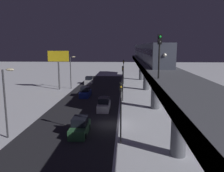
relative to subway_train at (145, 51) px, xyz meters
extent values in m
plane|color=white|center=(6.58, 28.46, -8.74)|extent=(240.00, 240.00, 0.00)
cube|color=#28282D|center=(11.39, 28.46, -8.73)|extent=(11.00, 97.65, 0.01)
cube|color=slate|center=(0.00, 28.46, -2.18)|extent=(5.00, 97.65, 0.80)
cube|color=#38383D|center=(2.38, 28.46, -2.18)|extent=(0.24, 95.69, 0.80)
cylinder|color=slate|center=(0.00, -12.23, -5.66)|extent=(1.40, 1.40, 6.16)
cylinder|color=slate|center=(0.00, 4.04, -5.66)|extent=(1.40, 1.40, 6.16)
cylinder|color=slate|center=(0.00, 20.32, -5.66)|extent=(1.40, 1.40, 6.16)
cylinder|color=slate|center=(0.00, 36.59, -5.66)|extent=(1.40, 1.40, 6.16)
cube|color=#4C5160|center=(0.00, 18.60, -0.08)|extent=(2.90, 18.00, 3.40)
cube|color=black|center=(0.00, 18.60, 0.33)|extent=(2.94, 16.20, 0.90)
cube|color=#4C5160|center=(0.00, 0.00, -0.08)|extent=(2.90, 18.00, 3.40)
cube|color=black|center=(0.00, 0.00, 0.33)|extent=(2.94, 16.20, 0.90)
cube|color=#4C5160|center=(0.00, -18.60, -0.08)|extent=(2.90, 18.00, 3.40)
cube|color=black|center=(0.00, -18.60, 0.33)|extent=(2.94, 16.20, 0.90)
sphere|color=white|center=(0.00, 27.65, 0.09)|extent=(0.44, 0.44, 0.44)
cylinder|color=black|center=(1.81, 35.40, -0.18)|extent=(0.16, 0.16, 3.20)
cube|color=black|center=(1.81, 35.40, 1.77)|extent=(0.36, 0.28, 0.90)
sphere|color=#19F23F|center=(1.81, 35.56, 2.00)|extent=(0.22, 0.22, 0.22)
sphere|color=#333333|center=(1.81, 35.56, 1.54)|extent=(0.22, 0.22, 0.22)
cube|color=#2D6038|center=(9.99, 31.89, -8.18)|extent=(1.80, 4.62, 1.10)
cube|color=black|center=(9.99, 31.89, -7.20)|extent=(1.58, 2.22, 0.87)
cylinder|color=black|center=(10.84, 30.46, -8.42)|extent=(0.20, 0.64, 0.64)
cylinder|color=black|center=(9.13, 30.46, -8.42)|extent=(0.20, 0.64, 0.64)
cylinder|color=black|center=(10.84, 33.32, -8.42)|extent=(0.20, 0.64, 0.64)
cylinder|color=black|center=(9.13, 33.32, -8.42)|extent=(0.20, 0.64, 0.64)
cube|color=silver|center=(8.19, 21.56, -8.18)|extent=(1.80, 4.72, 1.10)
cube|color=black|center=(8.19, 21.56, -7.20)|extent=(1.58, 2.27, 0.87)
cube|color=navy|center=(12.79, 11.94, -8.18)|extent=(1.80, 4.72, 1.10)
cube|color=black|center=(12.79, 11.94, -7.20)|extent=(1.58, 2.26, 0.87)
cube|color=silver|center=(14.59, -3.87, -8.18)|extent=(1.80, 4.06, 1.10)
cube|color=black|center=(14.59, -3.87, -7.20)|extent=(1.58, 1.95, 0.87)
cylinder|color=#2D2D2D|center=(5.29, 34.28, -5.99)|extent=(0.16, 0.16, 5.50)
cube|color=black|center=(5.29, 34.28, -2.79)|extent=(0.32, 0.32, 0.90)
sphere|color=black|center=(5.29, 34.46, -2.49)|extent=(0.20, 0.20, 0.20)
sphere|color=yellow|center=(5.29, 34.46, -2.79)|extent=(0.20, 0.20, 0.20)
sphere|color=black|center=(5.29, 34.46, -3.09)|extent=(0.20, 0.20, 0.20)
cylinder|color=#2D2D2D|center=(5.29, 15.42, -5.99)|extent=(0.16, 0.16, 5.50)
cube|color=black|center=(5.29, 15.42, -2.79)|extent=(0.32, 0.32, 0.90)
sphere|color=black|center=(5.29, 15.60, -2.49)|extent=(0.20, 0.20, 0.20)
sphere|color=yellow|center=(5.29, 15.60, -2.79)|extent=(0.20, 0.20, 0.20)
sphere|color=black|center=(5.29, 15.60, -3.09)|extent=(0.20, 0.20, 0.20)
cylinder|color=#2D2D2D|center=(5.29, -3.44, -5.99)|extent=(0.16, 0.16, 5.50)
cube|color=black|center=(5.29, -3.44, -2.79)|extent=(0.32, 0.32, 0.90)
sphere|color=black|center=(5.29, -3.26, -2.49)|extent=(0.20, 0.20, 0.20)
sphere|color=yellow|center=(5.29, -3.26, -2.79)|extent=(0.20, 0.20, 0.20)
sphere|color=black|center=(5.29, -3.26, -3.09)|extent=(0.20, 0.20, 0.20)
cylinder|color=#4C4C51|center=(20.12, 4.72, -5.49)|extent=(0.36, 0.36, 6.50)
cube|color=yellow|center=(20.12, 4.72, -1.04)|extent=(4.80, 0.30, 2.40)
cylinder|color=#38383D|center=(17.69, 33.46, -4.99)|extent=(0.20, 0.20, 7.50)
ellipsoid|color=#F4E5B2|center=(16.89, 33.46, -1.24)|extent=(0.90, 0.44, 0.30)
cylinder|color=#38383D|center=(17.69, 3.46, -4.99)|extent=(0.20, 0.20, 7.50)
ellipsoid|color=#F4E5B2|center=(16.89, 3.46, -1.24)|extent=(0.90, 0.44, 0.30)
camera|label=1|loc=(4.91, 56.69, 1.14)|focal=36.91mm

